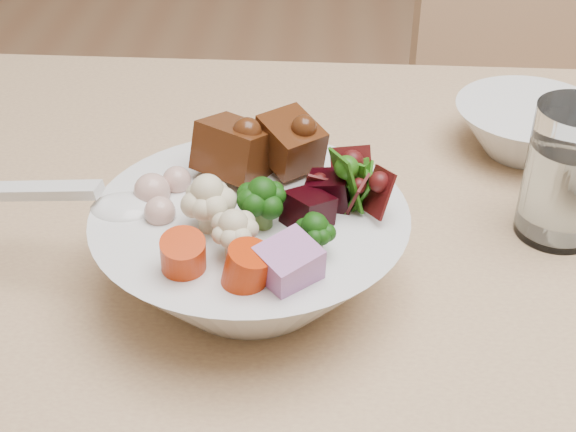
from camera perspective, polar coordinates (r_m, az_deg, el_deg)
The scene contains 5 objects.
chair_far at distance 1.36m, azimuth 17.10°, elevation 3.16°, with size 0.46×0.46×0.81m.
food_bowl at distance 0.61m, azimuth -2.46°, elevation -1.93°, with size 0.24×0.24×0.13m.
soup_spoon at distance 0.62m, azimuth -13.07°, elevation 0.79°, with size 0.15×0.05×0.03m.
water_glass at distance 0.70m, azimuth 19.17°, elevation 2.57°, with size 0.07×0.07×0.12m.
side_bowl at distance 0.83m, azimuth 16.65°, elevation 5.94°, with size 0.15×0.15×0.05m, color silver, non-canonical shape.
Camera 1 is at (-0.49, -0.54, 1.13)m, focal length 50.00 mm.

